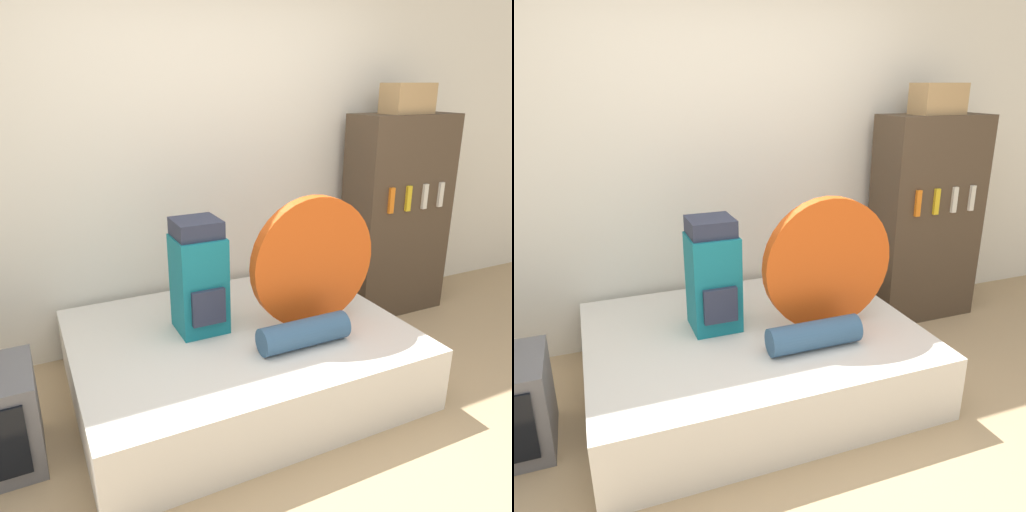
% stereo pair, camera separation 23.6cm
% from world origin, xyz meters
% --- Properties ---
extents(ground_plane, '(16.00, 16.00, 0.00)m').
position_xyz_m(ground_plane, '(0.00, 0.00, 0.00)').
color(ground_plane, tan).
extents(wall_back, '(8.00, 0.05, 2.60)m').
position_xyz_m(wall_back, '(0.00, 1.72, 1.30)').
color(wall_back, silver).
rests_on(wall_back, ground_plane).
extents(bed, '(1.94, 1.50, 0.39)m').
position_xyz_m(bed, '(-0.10, 0.89, 0.19)').
color(bed, silver).
rests_on(bed, ground_plane).
extents(backpack, '(0.28, 0.31, 0.68)m').
position_xyz_m(backpack, '(-0.30, 1.00, 0.72)').
color(backpack, '#14707F').
rests_on(backpack, bed).
extents(tent_bag, '(0.80, 0.08, 0.80)m').
position_xyz_m(tent_bag, '(0.34, 0.77, 0.79)').
color(tent_bag, '#D14C14').
rests_on(tent_bag, bed).
extents(sleeping_roll, '(0.53, 0.16, 0.16)m').
position_xyz_m(sleeping_roll, '(0.15, 0.55, 0.47)').
color(sleeping_roll, '#33567A').
rests_on(sleeping_roll, bed).
extents(bookshelf, '(0.80, 0.41, 1.58)m').
position_xyz_m(bookshelf, '(1.51, 1.41, 0.79)').
color(bookshelf, '#473828').
rests_on(bookshelf, ground_plane).
extents(cardboard_box, '(0.35, 0.22, 0.22)m').
position_xyz_m(cardboard_box, '(1.49, 1.37, 1.68)').
color(cardboard_box, '#A88456').
rests_on(cardboard_box, bookshelf).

